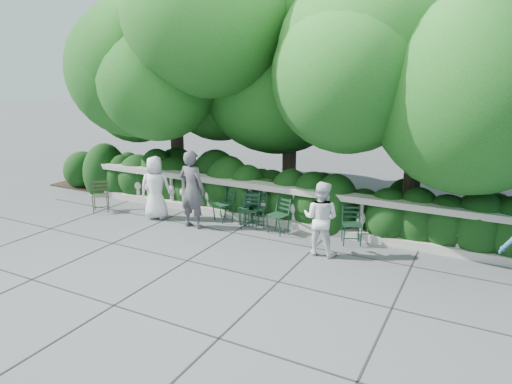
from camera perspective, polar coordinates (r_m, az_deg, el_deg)
The scene contains 14 objects.
ground at distance 9.79m, azimuth -2.74°, elevation -7.03°, with size 90.00×90.00×0.00m, color #484A4F.
balustrade at distance 11.13m, azimuth 1.92°, elevation -1.59°, with size 12.00×0.44×1.00m.
shrub_hedge at distance 12.31m, azimuth 4.34°, elevation -2.31°, with size 15.00×2.60×1.70m, color black, non-canonical shape.
tree_canopy at distance 11.67m, azimuth 8.35°, elevation 16.35°, with size 15.04×6.52×6.78m.
chair_a at distance 11.41m, azimuth -4.70°, elevation -3.76°, with size 0.44×0.48×0.84m, color black, non-canonical shape.
chair_b at distance 10.96m, azimuth 0.04°, elevation -4.52°, with size 0.44×0.48×0.84m, color black, non-canonical shape.
chair_c at distance 10.83m, azimuth -0.92°, elevation -4.77°, with size 0.44×0.48×0.84m, color black, non-canonical shape.
chair_d at distance 11.09m, azimuth -1.20°, elevation -4.29°, with size 0.44×0.48×0.84m, color black, non-canonical shape.
chair_e at distance 10.53m, azimuth 2.25°, elevation -5.38°, with size 0.44×0.48×0.84m, color black, non-canonical shape.
chair_f at distance 10.10m, azimuth 11.89°, elevation -6.65°, with size 0.44×0.48×0.84m, color black, non-canonical shape.
chair_weathered at distance 12.75m, azimuth -18.80°, elevation -2.49°, with size 0.44×0.48×0.84m, color black, non-canonical shape.
person_businessman at distance 11.72m, azimuth -12.44°, elevation 0.53°, with size 0.78×0.51×1.60m, color silver.
person_woman_grey at distance 10.87m, azimuth -8.00°, elevation 0.33°, with size 0.68×0.45×1.87m, color #434247.
person_casual_man at distance 9.34m, azimuth 8.10°, elevation -3.28°, with size 0.75×0.58×1.53m, color white.
Camera 1 is at (4.62, -7.79, 3.72)m, focal length 32.00 mm.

